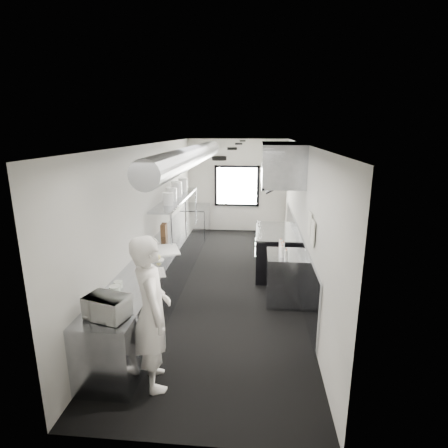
% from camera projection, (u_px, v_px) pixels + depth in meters
% --- Properties ---
extents(floor, '(3.00, 8.00, 0.01)m').
position_uv_depth(floor, '(225.00, 282.00, 7.46)').
color(floor, black).
rests_on(floor, ground).
extents(ceiling, '(3.00, 8.00, 0.01)m').
position_uv_depth(ceiling, '(225.00, 144.00, 6.75)').
color(ceiling, silver).
rests_on(ceiling, wall_back).
extents(wall_back, '(3.00, 0.02, 2.80)m').
position_uv_depth(wall_back, '(237.00, 186.00, 10.95)').
color(wall_back, '#B7B5AE').
rests_on(wall_back, floor).
extents(wall_front, '(3.00, 0.02, 2.80)m').
position_uv_depth(wall_front, '(186.00, 320.00, 3.25)').
color(wall_front, '#B7B5AE').
rests_on(wall_front, floor).
extents(wall_left, '(0.02, 8.00, 2.80)m').
position_uv_depth(wall_left, '(151.00, 215.00, 7.24)').
color(wall_left, '#B7B5AE').
rests_on(wall_left, floor).
extents(wall_right, '(0.02, 8.00, 2.80)m').
position_uv_depth(wall_right, '(302.00, 218.00, 6.97)').
color(wall_right, '#B7B5AE').
rests_on(wall_right, floor).
extents(wall_cladding, '(0.03, 5.50, 1.10)m').
position_uv_depth(wall_cladding, '(297.00, 254.00, 7.48)').
color(wall_cladding, '#92979F').
rests_on(wall_cladding, wall_right).
extents(hvac_duct, '(0.40, 6.40, 0.40)m').
position_uv_depth(hvac_duct, '(192.00, 156.00, 7.26)').
color(hvac_duct, '#95979D').
rests_on(hvac_duct, ceiling).
extents(service_window, '(1.36, 0.05, 1.25)m').
position_uv_depth(service_window, '(237.00, 186.00, 10.92)').
color(service_window, white).
rests_on(service_window, wall_back).
extents(exhaust_hood, '(0.81, 2.20, 0.88)m').
position_uv_depth(exhaust_hood, '(281.00, 163.00, 7.43)').
color(exhaust_hood, '#92979F').
rests_on(exhaust_hood, ceiling).
extents(prep_counter, '(0.70, 6.00, 0.90)m').
position_uv_depth(prep_counter, '(164.00, 269.00, 6.97)').
color(prep_counter, '#92979F').
rests_on(prep_counter, floor).
extents(pass_shelf, '(0.45, 3.00, 0.68)m').
position_uv_depth(pass_shelf, '(177.00, 199.00, 8.14)').
color(pass_shelf, '#92979F').
rests_on(pass_shelf, prep_counter).
extents(range, '(0.88, 1.60, 0.94)m').
position_uv_depth(range, '(275.00, 251.00, 7.92)').
color(range, black).
rests_on(range, floor).
extents(bottle_station, '(0.65, 0.80, 0.90)m').
position_uv_depth(bottle_station, '(284.00, 277.00, 6.57)').
color(bottle_station, '#92979F').
rests_on(bottle_station, floor).
extents(far_work_table, '(0.70, 1.20, 0.90)m').
position_uv_depth(far_work_table, '(196.00, 222.00, 10.53)').
color(far_work_table, '#92979F').
rests_on(far_work_table, floor).
extents(notice_sheet_a, '(0.02, 0.28, 0.38)m').
position_uv_depth(notice_sheet_a, '(310.00, 224.00, 5.77)').
color(notice_sheet_a, beige).
rests_on(notice_sheet_a, wall_right).
extents(notice_sheet_b, '(0.02, 0.28, 0.38)m').
position_uv_depth(notice_sheet_b, '(313.00, 233.00, 5.44)').
color(notice_sheet_b, beige).
rests_on(notice_sheet_b, wall_right).
extents(line_cook, '(0.71, 0.83, 1.92)m').
position_uv_depth(line_cook, '(152.00, 313.00, 4.27)').
color(line_cook, silver).
rests_on(line_cook, floor).
extents(microwave, '(0.54, 0.46, 0.28)m').
position_uv_depth(microwave, '(107.00, 307.00, 4.25)').
color(microwave, white).
rests_on(microwave, prep_counter).
extents(deli_tub_a, '(0.20, 0.20, 0.11)m').
position_uv_depth(deli_tub_a, '(115.00, 290.00, 4.90)').
color(deli_tub_a, beige).
rests_on(deli_tub_a, prep_counter).
extents(deli_tub_b, '(0.17, 0.17, 0.09)m').
position_uv_depth(deli_tub_b, '(118.00, 284.00, 5.09)').
color(deli_tub_b, beige).
rests_on(deli_tub_b, prep_counter).
extents(newspaper, '(0.46, 0.51, 0.01)m').
position_uv_depth(newspaper, '(154.00, 273.00, 5.60)').
color(newspaper, silver).
rests_on(newspaper, prep_counter).
extents(small_plate, '(0.19, 0.19, 0.02)m').
position_uv_depth(small_plate, '(159.00, 260.00, 6.16)').
color(small_plate, silver).
rests_on(small_plate, prep_counter).
extents(pastry, '(0.08, 0.08, 0.08)m').
position_uv_depth(pastry, '(158.00, 257.00, 6.15)').
color(pastry, '#DFD175').
rests_on(pastry, small_plate).
extents(cutting_board, '(0.67, 0.76, 0.02)m').
position_uv_depth(cutting_board, '(165.00, 250.00, 6.65)').
color(cutting_board, silver).
rests_on(cutting_board, prep_counter).
extents(knife_block, '(0.12, 0.24, 0.25)m').
position_uv_depth(knife_block, '(164.00, 230.00, 7.56)').
color(knife_block, brown).
rests_on(knife_block, prep_counter).
extents(plate_stack_a, '(0.27, 0.27, 0.25)m').
position_uv_depth(plate_stack_a, '(168.00, 199.00, 7.33)').
color(plate_stack_a, silver).
rests_on(plate_stack_a, pass_shelf).
extents(plate_stack_b, '(0.23, 0.23, 0.29)m').
position_uv_depth(plate_stack_b, '(172.00, 195.00, 7.71)').
color(plate_stack_b, silver).
rests_on(plate_stack_b, pass_shelf).
extents(plate_stack_c, '(0.26, 0.26, 0.35)m').
position_uv_depth(plate_stack_c, '(177.00, 189.00, 8.24)').
color(plate_stack_c, silver).
rests_on(plate_stack_c, pass_shelf).
extents(plate_stack_d, '(0.26, 0.26, 0.34)m').
position_uv_depth(plate_stack_d, '(183.00, 185.00, 8.89)').
color(plate_stack_d, silver).
rests_on(plate_stack_d, pass_shelf).
extents(squeeze_bottle_a, '(0.07, 0.07, 0.18)m').
position_uv_depth(squeeze_bottle_a, '(286.00, 255.00, 6.14)').
color(squeeze_bottle_a, silver).
rests_on(squeeze_bottle_a, bottle_station).
extents(squeeze_bottle_b, '(0.07, 0.07, 0.20)m').
position_uv_depth(squeeze_bottle_b, '(282.00, 252.00, 6.27)').
color(squeeze_bottle_b, silver).
rests_on(squeeze_bottle_b, bottle_station).
extents(squeeze_bottle_c, '(0.07, 0.07, 0.19)m').
position_uv_depth(squeeze_bottle_c, '(282.00, 249.00, 6.45)').
color(squeeze_bottle_c, silver).
rests_on(squeeze_bottle_c, bottle_station).
extents(squeeze_bottle_d, '(0.07, 0.07, 0.17)m').
position_uv_depth(squeeze_bottle_d, '(283.00, 247.00, 6.59)').
color(squeeze_bottle_d, silver).
rests_on(squeeze_bottle_d, bottle_station).
extents(squeeze_bottle_e, '(0.06, 0.06, 0.19)m').
position_uv_depth(squeeze_bottle_e, '(281.00, 245.00, 6.69)').
color(squeeze_bottle_e, silver).
rests_on(squeeze_bottle_e, bottle_station).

